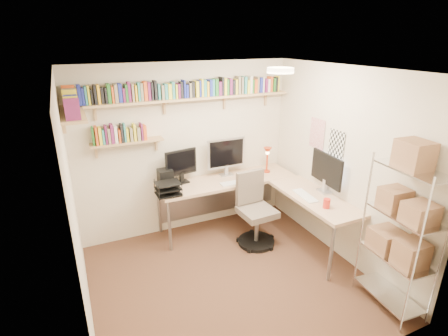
{
  "coord_description": "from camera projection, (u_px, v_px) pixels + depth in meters",
  "views": [
    {
      "loc": [
        -1.54,
        -3.18,
        2.81
      ],
      "look_at": [
        0.17,
        0.55,
        1.26
      ],
      "focal_mm": 28.0,
      "sensor_mm": 36.0,
      "label": 1
    }
  ],
  "objects": [
    {
      "name": "ground",
      "position": [
        230.0,
        280.0,
        4.3
      ],
      "size": [
        3.2,
        3.2,
        0.0
      ],
      "primitive_type": "plane",
      "color": "#4C3220",
      "rests_on": "ground"
    },
    {
      "name": "corner_desk",
      "position": [
        241.0,
        185.0,
        5.05
      ],
      "size": [
        2.31,
        2.09,
        1.4
      ],
      "color": "#DBB28E",
      "rests_on": "ground"
    },
    {
      "name": "wire_rack",
      "position": [
        403.0,
        217.0,
        3.53
      ],
      "size": [
        0.42,
        0.77,
        1.89
      ],
      "rotation": [
        0.0,
        0.0,
        -0.09
      ],
      "color": "silver",
      "rests_on": "ground"
    },
    {
      "name": "room_shell",
      "position": [
        231.0,
        162.0,
        3.75
      ],
      "size": [
        3.24,
        3.04,
        2.52
      ],
      "color": "beige",
      "rests_on": "ground"
    },
    {
      "name": "office_chair",
      "position": [
        255.0,
        214.0,
        4.96
      ],
      "size": [
        0.55,
        0.56,
        1.05
      ],
      "rotation": [
        0.0,
        0.0,
        0.06
      ],
      "color": "black",
      "rests_on": "ground"
    },
    {
      "name": "wall_shelves",
      "position": [
        159.0,
        101.0,
        4.52
      ],
      "size": [
        3.12,
        1.09,
        0.8
      ],
      "color": "tan",
      "rests_on": "ground"
    }
  ]
}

